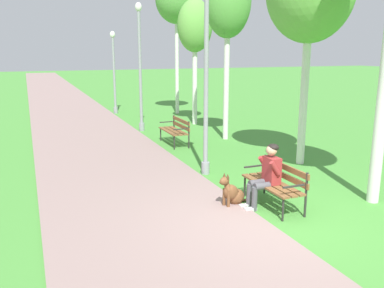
{
  "coord_description": "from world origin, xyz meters",
  "views": [
    {
      "loc": [
        -3.92,
        -5.6,
        2.98
      ],
      "look_at": [
        -0.53,
        2.75,
        0.9
      ],
      "focal_mm": 37.96,
      "sensor_mm": 36.0,
      "label": 1
    }
  ],
  "objects_px": {
    "dog_brown": "(233,193)",
    "person_seated_on_near_bench": "(267,173)",
    "birch_tree_fourth": "(195,28)",
    "lamp_post_mid": "(140,67)",
    "park_bench_mid": "(176,129)",
    "birch_tree_fifth": "(176,0)",
    "lamp_post_near": "(206,76)",
    "park_bench_near": "(276,181)",
    "birch_tree_third": "(228,2)",
    "lamp_post_far": "(114,72)"
  },
  "relations": [
    {
      "from": "person_seated_on_near_bench",
      "to": "birch_tree_third",
      "type": "bearing_deg",
      "value": 70.52
    },
    {
      "from": "park_bench_near",
      "to": "park_bench_mid",
      "type": "xyz_separation_m",
      "value": [
        0.02,
        5.79,
        0.0
      ]
    },
    {
      "from": "park_bench_mid",
      "to": "birch_tree_third",
      "type": "distance_m",
      "value": 4.4
    },
    {
      "from": "dog_brown",
      "to": "birch_tree_fifth",
      "type": "distance_m",
      "value": 13.15
    },
    {
      "from": "dog_brown",
      "to": "lamp_post_near",
      "type": "relative_size",
      "value": 0.17
    },
    {
      "from": "birch_tree_fourth",
      "to": "park_bench_near",
      "type": "bearing_deg",
      "value": -102.58
    },
    {
      "from": "park_bench_near",
      "to": "park_bench_mid",
      "type": "relative_size",
      "value": 1.0
    },
    {
      "from": "person_seated_on_near_bench",
      "to": "birch_tree_fourth",
      "type": "distance_m",
      "value": 9.8
    },
    {
      "from": "lamp_post_near",
      "to": "birch_tree_fourth",
      "type": "xyz_separation_m",
      "value": [
        2.43,
        6.58,
        1.47
      ]
    },
    {
      "from": "lamp_post_far",
      "to": "birch_tree_fourth",
      "type": "bearing_deg",
      "value": -59.75
    },
    {
      "from": "person_seated_on_near_bench",
      "to": "lamp_post_near",
      "type": "distance_m",
      "value": 2.97
    },
    {
      "from": "lamp_post_mid",
      "to": "birch_tree_fifth",
      "type": "relative_size",
      "value": 0.73
    },
    {
      "from": "person_seated_on_near_bench",
      "to": "dog_brown",
      "type": "bearing_deg",
      "value": 153.82
    },
    {
      "from": "lamp_post_far",
      "to": "birch_tree_fifth",
      "type": "distance_m",
      "value": 4.42
    },
    {
      "from": "park_bench_mid",
      "to": "birch_tree_fourth",
      "type": "relative_size",
      "value": 0.3
    },
    {
      "from": "lamp_post_near",
      "to": "lamp_post_far",
      "type": "xyz_separation_m",
      "value": [
        -0.01,
        10.76,
        -0.39
      ]
    },
    {
      "from": "lamp_post_mid",
      "to": "birch_tree_fifth",
      "type": "xyz_separation_m",
      "value": [
        2.76,
        3.63,
        2.84
      ]
    },
    {
      "from": "birch_tree_fifth",
      "to": "person_seated_on_near_bench",
      "type": "bearing_deg",
      "value": -102.01
    },
    {
      "from": "birch_tree_third",
      "to": "lamp_post_mid",
      "type": "bearing_deg",
      "value": 132.41
    },
    {
      "from": "dog_brown",
      "to": "lamp_post_near",
      "type": "height_order",
      "value": "lamp_post_near"
    },
    {
      "from": "dog_brown",
      "to": "person_seated_on_near_bench",
      "type": "bearing_deg",
      "value": -26.18
    },
    {
      "from": "lamp_post_mid",
      "to": "birch_tree_fourth",
      "type": "bearing_deg",
      "value": 13.66
    },
    {
      "from": "birch_tree_third",
      "to": "birch_tree_fourth",
      "type": "xyz_separation_m",
      "value": [
        0.13,
        3.1,
        -0.63
      ]
    },
    {
      "from": "birch_tree_fourth",
      "to": "lamp_post_mid",
      "type": "bearing_deg",
      "value": -166.34
    },
    {
      "from": "lamp_post_far",
      "to": "birch_tree_third",
      "type": "distance_m",
      "value": 8.03
    },
    {
      "from": "park_bench_mid",
      "to": "lamp_post_far",
      "type": "xyz_separation_m",
      "value": [
        -0.44,
        7.41,
        1.49
      ]
    },
    {
      "from": "lamp_post_mid",
      "to": "birch_tree_fourth",
      "type": "xyz_separation_m",
      "value": [
        2.42,
        0.59,
        1.46
      ]
    },
    {
      "from": "park_bench_mid",
      "to": "birch_tree_third",
      "type": "height_order",
      "value": "birch_tree_third"
    },
    {
      "from": "park_bench_near",
      "to": "lamp_post_mid",
      "type": "height_order",
      "value": "lamp_post_mid"
    },
    {
      "from": "person_seated_on_near_bench",
      "to": "dog_brown",
      "type": "distance_m",
      "value": 0.77
    },
    {
      "from": "lamp_post_near",
      "to": "lamp_post_mid",
      "type": "xyz_separation_m",
      "value": [
        0.01,
        5.99,
        0.01
      ]
    },
    {
      "from": "person_seated_on_near_bench",
      "to": "lamp_post_near",
      "type": "relative_size",
      "value": 0.27
    },
    {
      "from": "park_bench_near",
      "to": "lamp_post_mid",
      "type": "xyz_separation_m",
      "value": [
        -0.41,
        8.43,
        1.89
      ]
    },
    {
      "from": "lamp_post_far",
      "to": "birch_tree_third",
      "type": "relative_size",
      "value": 0.67
    },
    {
      "from": "lamp_post_mid",
      "to": "birch_tree_third",
      "type": "bearing_deg",
      "value": -47.59
    },
    {
      "from": "lamp_post_near",
      "to": "birch_tree_third",
      "type": "distance_m",
      "value": 4.66
    },
    {
      "from": "person_seated_on_near_bench",
      "to": "dog_brown",
      "type": "height_order",
      "value": "person_seated_on_near_bench"
    },
    {
      "from": "lamp_post_near",
      "to": "lamp_post_mid",
      "type": "bearing_deg",
      "value": 89.95
    },
    {
      "from": "lamp_post_mid",
      "to": "birch_tree_third",
      "type": "xyz_separation_m",
      "value": [
        2.29,
        -2.51,
        2.08
      ]
    },
    {
      "from": "park_bench_near",
      "to": "lamp_post_far",
      "type": "height_order",
      "value": "lamp_post_far"
    },
    {
      "from": "birch_tree_fifth",
      "to": "lamp_post_near",
      "type": "bearing_deg",
      "value": -106.07
    },
    {
      "from": "lamp_post_near",
      "to": "birch_tree_fifth",
      "type": "height_order",
      "value": "birch_tree_fifth"
    },
    {
      "from": "park_bench_near",
      "to": "park_bench_mid",
      "type": "distance_m",
      "value": 5.79
    },
    {
      "from": "birch_tree_third",
      "to": "birch_tree_fourth",
      "type": "distance_m",
      "value": 3.16
    },
    {
      "from": "person_seated_on_near_bench",
      "to": "birch_tree_third",
      "type": "height_order",
      "value": "birch_tree_third"
    },
    {
      "from": "park_bench_mid",
      "to": "person_seated_on_near_bench",
      "type": "xyz_separation_m",
      "value": [
        -0.22,
        -5.77,
        0.17
      ]
    },
    {
      "from": "park_bench_mid",
      "to": "birch_tree_fifth",
      "type": "bearing_deg",
      "value": 69.56
    },
    {
      "from": "birch_tree_third",
      "to": "birch_tree_fifth",
      "type": "bearing_deg",
      "value": 85.59
    },
    {
      "from": "dog_brown",
      "to": "lamp_post_near",
      "type": "distance_m",
      "value": 3.05
    },
    {
      "from": "park_bench_near",
      "to": "lamp_post_mid",
      "type": "relative_size",
      "value": 0.32
    }
  ]
}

